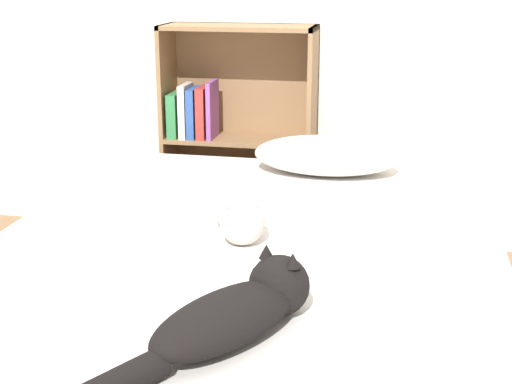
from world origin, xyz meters
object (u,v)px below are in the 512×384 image
bed (247,311)px  cat_light (237,212)px  cat_dark (236,312)px  pillow (326,155)px  bookshelf (234,133)px

bed → cat_light: bearing=131.8°
cat_dark → bed: bearing=40.7°
pillow → cat_light: size_ratio=1.14×
pillow → cat_dark: cat_dark is taller
cat_light → bookshelf: size_ratio=0.49×
cat_dark → pillow: bearing=28.4°
pillow → cat_dark: (-0.05, -1.37, -0.01)m
cat_dark → cat_light: bearing=43.5°
bed → cat_dark: 0.69m
pillow → bookshelf: size_ratio=0.55×
cat_light → bed: bearing=19.4°
bed → cat_dark: (0.11, -0.61, 0.31)m
bed → cat_light: size_ratio=3.76×
cat_light → pillow: bearing=141.8°
pillow → cat_light: (-0.20, -0.71, -0.01)m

